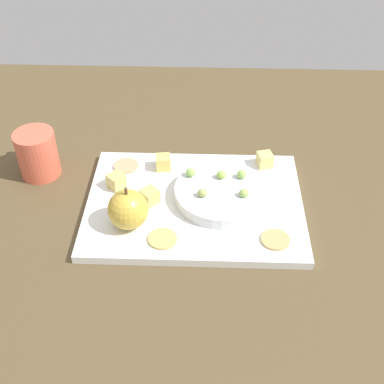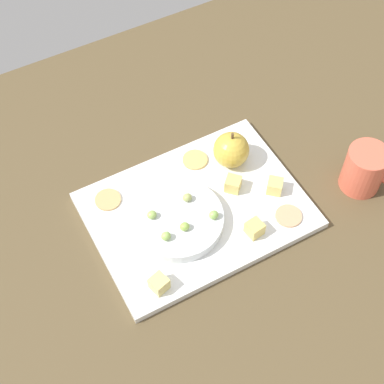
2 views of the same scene
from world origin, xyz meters
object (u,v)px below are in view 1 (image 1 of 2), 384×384
object	(u,v)px
apple_whole	(128,210)
grape_1	(191,173)
serving_dish	(220,192)
cheese_cube_1	(150,197)
cheese_cube_2	(265,160)
grape_4	(244,193)
platter	(195,204)
cracker_1	(275,240)
cup	(37,154)
grape_0	(242,174)
cheese_cube_3	(116,181)
cracker_0	(126,166)
cheese_cube_0	(163,162)
grape_3	(224,175)
grape_2	(202,193)
cracker_2	(163,239)

from	to	relation	value
apple_whole	grape_1	world-z (taller)	apple_whole
serving_dish	cheese_cube_1	distance (cm)	12.41
cheese_cube_2	grape_4	size ratio (longest dim) A/B	1.58
grape_1	apple_whole	bearing A→B (deg)	-132.84
platter	apple_whole	size ratio (longest dim) A/B	5.62
cracker_1	grape_1	bearing A→B (deg)	136.42
cheese_cube_1	grape_4	bearing A→B (deg)	-0.90
platter	cup	xyz separation A→B (cm)	(-29.86, 9.02, 3.75)
cheese_cube_1	grape_0	xyz separation A→B (cm)	(16.12, 4.76, 1.59)
cheese_cube_3	cracker_0	bearing A→B (deg)	81.71
cheese_cube_0	cheese_cube_3	xyz separation A→B (cm)	(-8.03, -5.86, 0.00)
platter	grape_3	xyz separation A→B (cm)	(5.09, 3.97, 3.62)
platter	cracker_0	world-z (taller)	cracker_0
apple_whole	grape_1	bearing A→B (deg)	47.16
grape_2	cracker_0	bearing A→B (deg)	144.50
cheese_cube_2	grape_2	bearing A→B (deg)	-134.59
serving_dish	grape_0	distance (cm)	5.13
cracker_2	grape_4	bearing A→B (deg)	33.28
platter	grape_2	bearing A→B (deg)	-38.83
cheese_cube_1	grape_1	world-z (taller)	grape_1
platter	cheese_cube_3	bearing A→B (deg)	166.55
apple_whole	cracker_2	xyz separation A→B (cm)	(5.81, -3.35, -3.18)
cracker_2	grape_4	distance (cm)	16.21
apple_whole	cheese_cube_2	size ratio (longest dim) A/B	2.52
grape_2	cup	distance (cm)	32.82
cheese_cube_1	cracker_0	distance (cm)	11.54
grape_1	cheese_cube_0	bearing A→B (deg)	137.49
cheese_cube_3	grape_2	size ratio (longest dim) A/B	1.58
cheese_cube_3	cracker_1	xyz separation A→B (cm)	(27.63, -12.61, -1.14)
cheese_cube_3	cracker_1	world-z (taller)	cheese_cube_3
grape_1	grape_3	distance (cm)	5.97
apple_whole	grape_2	distance (cm)	13.17
cheese_cube_3	cracker_2	world-z (taller)	cheese_cube_3
platter	grape_1	distance (cm)	5.77
grape_4	serving_dish	bearing A→B (deg)	151.34
grape_4	cheese_cube_1	bearing A→B (deg)	179.10
cracker_2	apple_whole	bearing A→B (deg)	150.02
grape_4	cracker_0	bearing A→B (deg)	154.76
serving_dish	cracker_2	bearing A→B (deg)	-130.34
cheese_cube_0	grape_1	world-z (taller)	grape_1
grape_1	grape_3	bearing A→B (deg)	-3.55
cheese_cube_2	cup	xyz separation A→B (cm)	(-42.87, -1.70, 1.64)
serving_dish	grape_0	size ratio (longest dim) A/B	9.68
cracker_2	grape_2	world-z (taller)	grape_2
cheese_cube_2	cracker_1	distance (cm)	19.95
serving_dish	grape_2	world-z (taller)	grape_2
apple_whole	grape_1	size ratio (longest dim) A/B	3.97
cheese_cube_1	grape_2	size ratio (longest dim) A/B	1.58
serving_dish	cheese_cube_2	world-z (taller)	cheese_cube_2
grape_4	cheese_cube_3	bearing A→B (deg)	169.33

